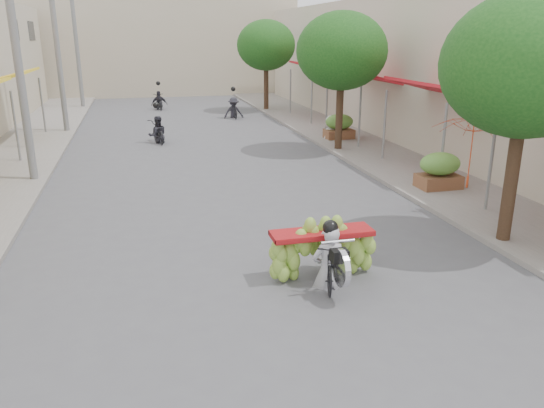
{
  "coord_description": "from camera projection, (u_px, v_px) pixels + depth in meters",
  "views": [
    {
      "loc": [
        -2.14,
        -5.22,
        4.37
      ],
      "look_at": [
        0.36,
        4.68,
        1.1
      ],
      "focal_mm": 35.0,
      "sensor_mm": 36.0,
      "label": 1
    }
  ],
  "objects": [
    {
      "name": "ground",
      "position": [
        335.0,
        399.0,
        6.65
      ],
      "size": [
        120.0,
        120.0,
        0.0
      ],
      "primitive_type": "plane",
      "color": "#525257",
      "rests_on": "ground"
    },
    {
      "name": "sidewalk_left",
      "position": [
        1.0,
        162.0,
        18.85
      ],
      "size": [
        4.0,
        60.0,
        0.12
      ],
      "primitive_type": "cube",
      "color": "gray",
      "rests_on": "ground"
    },
    {
      "name": "sidewalk_right",
      "position": [
        365.0,
        143.0,
        22.12
      ],
      "size": [
        4.0,
        60.0,
        0.12
      ],
      "primitive_type": "cube",
      "color": "gray",
      "rests_on": "ground"
    },
    {
      "name": "shophouse_row_right",
      "position": [
        493.0,
        70.0,
        21.47
      ],
      "size": [
        9.77,
        40.0,
        6.0
      ],
      "color": "beige",
      "rests_on": "ground"
    },
    {
      "name": "far_building",
      "position": [
        161.0,
        47.0,
        40.68
      ],
      "size": [
        20.0,
        6.0,
        7.0
      ],
      "primitive_type": "cube",
      "color": "#BFB197",
      "rests_on": "ground"
    },
    {
      "name": "utility_pole_mid",
      "position": [
        16.0,
        47.0,
        15.25
      ],
      "size": [
        0.6,
        0.24,
        8.0
      ],
      "color": "slate",
      "rests_on": "ground"
    },
    {
      "name": "utility_pole_far",
      "position": [
        57.0,
        43.0,
        23.56
      ],
      "size": [
        0.6,
        0.24,
        8.0
      ],
      "color": "slate",
      "rests_on": "ground"
    },
    {
      "name": "utility_pole_back",
      "position": [
        76.0,
        41.0,
        31.87
      ],
      "size": [
        0.6,
        0.24,
        8.0
      ],
      "color": "slate",
      "rests_on": "ground"
    },
    {
      "name": "street_tree_near",
      "position": [
        527.0,
        66.0,
        10.46
      ],
      "size": [
        3.4,
        3.4,
        5.25
      ],
      "color": "#3A2719",
      "rests_on": "ground"
    },
    {
      "name": "street_tree_mid",
      "position": [
        342.0,
        51.0,
        19.69
      ],
      "size": [
        3.4,
        3.4,
        5.25
      ],
      "color": "#3A2719",
      "rests_on": "ground"
    },
    {
      "name": "street_tree_far",
      "position": [
        266.0,
        45.0,
        30.77
      ],
      "size": [
        3.4,
        3.4,
        5.25
      ],
      "color": "#3A2719",
      "rests_on": "ground"
    },
    {
      "name": "produce_crate_mid",
      "position": [
        440.0,
        168.0,
        15.27
      ],
      "size": [
        1.2,
        0.88,
        1.16
      ],
      "color": "brown",
      "rests_on": "ground"
    },
    {
      "name": "produce_crate_far",
      "position": [
        339.0,
        124.0,
        22.66
      ],
      "size": [
        1.2,
        0.88,
        1.16
      ],
      "color": "brown",
      "rests_on": "ground"
    },
    {
      "name": "banana_motorbike",
      "position": [
        326.0,
        245.0,
        9.62
      ],
      "size": [
        2.2,
        1.78,
        2.15
      ],
      "color": "black",
      "rests_on": "ground"
    },
    {
      "name": "market_umbrella",
      "position": [
        476.0,
        115.0,
        12.8
      ],
      "size": [
        2.26,
        2.26,
        1.85
      ],
      "rotation": [
        0.0,
        0.0,
        -0.12
      ],
      "color": "#CA411A",
      "rests_on": "ground"
    },
    {
      "name": "pedestrian",
      "position": [
        332.0,
        116.0,
        22.73
      ],
      "size": [
        1.08,
        0.91,
        1.9
      ],
      "rotation": [
        0.0,
        0.0,
        3.59
      ],
      "color": "silver",
      "rests_on": "ground"
    },
    {
      "name": "bg_motorbike_a",
      "position": [
        157.0,
        125.0,
        22.28
      ],
      "size": [
        0.89,
        1.71,
        1.95
      ],
      "color": "black",
      "rests_on": "ground"
    },
    {
      "name": "bg_motorbike_b",
      "position": [
        233.0,
        103.0,
        28.88
      ],
      "size": [
        1.07,
        1.68,
        1.95
      ],
      "color": "black",
      "rests_on": "ground"
    },
    {
      "name": "bg_motorbike_c",
      "position": [
        159.0,
        96.0,
        32.22
      ],
      "size": [
        1.0,
        1.65,
        1.95
      ],
      "color": "black",
      "rests_on": "ground"
    }
  ]
}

